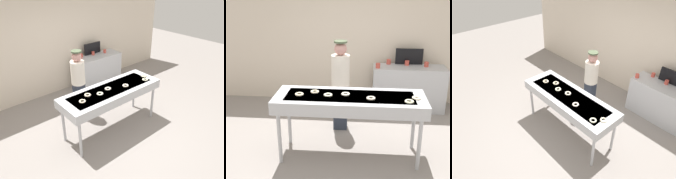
{
  "view_description": "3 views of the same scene",
  "coord_description": "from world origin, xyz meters",
  "views": [
    {
      "loc": [
        -2.65,
        -3.1,
        3.17
      ],
      "look_at": [
        -0.01,
        -0.04,
        0.98
      ],
      "focal_mm": 36.52,
      "sensor_mm": 36.0,
      "label": 1
    },
    {
      "loc": [
        0.21,
        -4.16,
        2.59
      ],
      "look_at": [
        -0.18,
        0.07,
        1.05
      ],
      "focal_mm": 49.43,
      "sensor_mm": 36.0,
      "label": 2
    },
    {
      "loc": [
        2.55,
        -2.37,
        3.61
      ],
      "look_at": [
        -0.19,
        0.03,
        1.02
      ],
      "focal_mm": 34.1,
      "sensor_mm": 36.0,
      "label": 3
    }
  ],
  "objects": [
    {
      "name": "ground_plane",
      "position": [
        0.0,
        0.0,
        0.0
      ],
      "size": [
        16.0,
        16.0,
        0.0
      ],
      "primitive_type": "plane",
      "color": "gray"
    },
    {
      "name": "back_wall",
      "position": [
        0.0,
        2.37,
        1.45
      ],
      "size": [
        8.0,
        0.12,
        2.89
      ],
      "primitive_type": "cube",
      "color": "beige",
      "rests_on": "ground"
    },
    {
      "name": "fryer_conveyor",
      "position": [
        0.0,
        0.0,
        0.89
      ],
      "size": [
        2.19,
        0.76,
        0.98
      ],
      "color": "#B7BABF",
      "rests_on": "ground"
    },
    {
      "name": "sugar_donut_0",
      "position": [
        -0.53,
        0.08,
        1.0
      ],
      "size": [
        0.17,
        0.17,
        0.03
      ],
      "primitive_type": "torus",
      "rotation": [
        0.0,
        0.0,
        0.4
      ],
      "color": "#F9EBC4",
      "rests_on": "fryer_conveyor"
    },
    {
      "name": "sugar_donut_1",
      "position": [
        0.83,
        -0.18,
        1.0
      ],
      "size": [
        0.18,
        0.18,
        0.03
      ],
      "primitive_type": "torus",
      "rotation": [
        0.0,
        0.0,
        0.7
      ],
      "color": "#F1F1C9",
      "rests_on": "fryer_conveyor"
    },
    {
      "name": "sugar_donut_2",
      "position": [
        -0.73,
        -0.04,
        1.0
      ],
      "size": [
        0.17,
        0.17,
        0.03
      ],
      "primitive_type": "torus",
      "rotation": [
        0.0,
        0.0,
        1.17
      ],
      "color": "#F8E8C2",
      "rests_on": "fryer_conveyor"
    },
    {
      "name": "sugar_donut_3",
      "position": [
        -0.31,
        -0.03,
        1.0
      ],
      "size": [
        0.18,
        0.18,
        0.03
      ],
      "primitive_type": "torus",
      "rotation": [
        0.0,
        0.0,
        0.58
      ],
      "color": "white",
      "rests_on": "fryer_conveyor"
    },
    {
      "name": "sugar_donut_4",
      "position": [
        0.95,
        -0.03,
        1.0
      ],
      "size": [
        0.16,
        0.16,
        0.03
      ],
      "primitive_type": "torus",
      "rotation": [
        0.0,
        0.0,
        2.81
      ],
      "color": "#FBEBC8",
      "rests_on": "fryer_conveyor"
    },
    {
      "name": "sugar_donut_5",
      "position": [
        0.3,
        -0.1,
        1.0
      ],
      "size": [
        0.16,
        0.16,
        0.03
      ],
      "primitive_type": "torus",
      "rotation": [
        0.0,
        0.0,
        1.86
      ],
      "color": "#F6E8CF",
      "rests_on": "fryer_conveyor"
    },
    {
      "name": "sugar_donut_6",
      "position": [
        -0.06,
        0.03,
        1.0
      ],
      "size": [
        0.13,
        0.13,
        0.03
      ],
      "primitive_type": "torus",
      "rotation": [
        0.0,
        0.0,
        0.03
      ],
      "color": "white",
      "rests_on": "fryer_conveyor"
    },
    {
      "name": "worker_baker",
      "position": [
        -0.21,
        0.9,
        0.9
      ],
      "size": [
        0.31,
        0.31,
        1.61
      ],
      "rotation": [
        0.0,
        0.0,
        3.18
      ],
      "color": "#282F3D",
      "rests_on": "ground"
    },
    {
      "name": "prep_counter",
      "position": [
        1.1,
        1.92,
        0.45
      ],
      "size": [
        1.45,
        0.53,
        0.9
      ],
      "primitive_type": "cube",
      "color": "#B7BABF",
      "rests_on": "ground"
    },
    {
      "name": "paper_cup_0",
      "position": [
        0.69,
        2.1,
        0.95
      ],
      "size": [
        0.09,
        0.09,
        0.1
      ],
      "primitive_type": "cylinder",
      "color": "#CC4C3F",
      "rests_on": "prep_counter"
    },
    {
      "name": "paper_cup_1",
      "position": [
        0.46,
        1.78,
        0.95
      ],
      "size": [
        0.09,
        0.09,
        0.1
      ],
      "primitive_type": "cylinder",
      "color": "#CC4C3F",
      "rests_on": "prep_counter"
    },
    {
      "name": "paper_cup_2",
      "position": [
        1.06,
        2.04,
        0.95
      ],
      "size": [
        0.09,
        0.09,
        0.1
      ],
      "primitive_type": "cylinder",
      "color": "#CC4C3F",
      "rests_on": "prep_counter"
    },
    {
      "name": "paper_cup_3",
      "position": [
        1.43,
        1.97,
        0.95
      ],
      "size": [
        0.09,
        0.09,
        0.1
      ],
      "primitive_type": "cylinder",
      "color": "#CC4C3F",
      "rests_on": "prep_counter"
    },
    {
      "name": "menu_display",
      "position": [
        1.1,
        2.13,
        1.07
      ],
      "size": [
        0.56,
        0.04,
        0.33
      ],
      "primitive_type": "cube",
      "color": "black",
      "rests_on": "prep_counter"
    }
  ]
}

